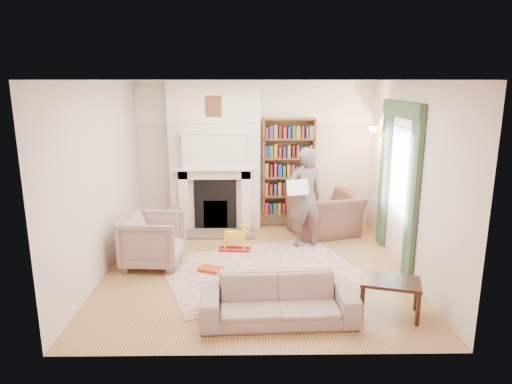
{
  "coord_description": "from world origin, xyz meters",
  "views": [
    {
      "loc": [
        -0.09,
        -6.48,
        2.79
      ],
      "look_at": [
        0.0,
        0.25,
        1.15
      ],
      "focal_mm": 32.0,
      "sensor_mm": 36.0,
      "label": 1
    }
  ],
  "objects_px": {
    "armchair_reading": "(325,214)",
    "sofa": "(278,299)",
    "armchair_left": "(153,240)",
    "man_reading": "(305,198)",
    "rocking_horse": "(235,238)",
    "bookcase": "(288,168)",
    "paraffin_heater": "(175,222)",
    "coffee_table": "(389,297)"
  },
  "relations": [
    {
      "from": "bookcase",
      "to": "paraffin_heater",
      "type": "relative_size",
      "value": 3.36
    },
    {
      "from": "rocking_horse",
      "to": "paraffin_heater",
      "type": "bearing_deg",
      "value": 149.73
    },
    {
      "from": "man_reading",
      "to": "rocking_horse",
      "type": "relative_size",
      "value": 3.27
    },
    {
      "from": "man_reading",
      "to": "bookcase",
      "type": "bearing_deg",
      "value": -94.19
    },
    {
      "from": "man_reading",
      "to": "paraffin_heater",
      "type": "relative_size",
      "value": 3.13
    },
    {
      "from": "bookcase",
      "to": "armchair_left",
      "type": "xyz_separation_m",
      "value": [
        -2.24,
        -1.93,
        -0.77
      ]
    },
    {
      "from": "armchair_reading",
      "to": "rocking_horse",
      "type": "distance_m",
      "value": 1.86
    },
    {
      "from": "man_reading",
      "to": "rocking_horse",
      "type": "height_order",
      "value": "man_reading"
    },
    {
      "from": "armchair_left",
      "to": "paraffin_heater",
      "type": "height_order",
      "value": "armchair_left"
    },
    {
      "from": "bookcase",
      "to": "rocking_horse",
      "type": "bearing_deg",
      "value": -126.29
    },
    {
      "from": "armchair_reading",
      "to": "sofa",
      "type": "xyz_separation_m",
      "value": [
        -1.05,
        -3.14,
        -0.12
      ]
    },
    {
      "from": "rocking_horse",
      "to": "armchair_left",
      "type": "bearing_deg",
      "value": -150.74
    },
    {
      "from": "sofa",
      "to": "man_reading",
      "type": "relative_size",
      "value": 1.06
    },
    {
      "from": "sofa",
      "to": "coffee_table",
      "type": "relative_size",
      "value": 2.62
    },
    {
      "from": "coffee_table",
      "to": "paraffin_heater",
      "type": "xyz_separation_m",
      "value": [
        -3.08,
        2.95,
        0.05
      ]
    },
    {
      "from": "armchair_reading",
      "to": "man_reading",
      "type": "bearing_deg",
      "value": 37.19
    },
    {
      "from": "armchair_reading",
      "to": "coffee_table",
      "type": "bearing_deg",
      "value": 79.93
    },
    {
      "from": "bookcase",
      "to": "armchair_reading",
      "type": "relative_size",
      "value": 1.54
    },
    {
      "from": "armchair_left",
      "to": "sofa",
      "type": "distance_m",
      "value": 2.51
    },
    {
      "from": "paraffin_heater",
      "to": "rocking_horse",
      "type": "height_order",
      "value": "paraffin_heater"
    },
    {
      "from": "armchair_reading",
      "to": "sofa",
      "type": "bearing_deg",
      "value": 55.51
    },
    {
      "from": "paraffin_heater",
      "to": "bookcase",
      "type": "bearing_deg",
      "value": 15.29
    },
    {
      "from": "sofa",
      "to": "armchair_left",
      "type": "bearing_deg",
      "value": 134.3
    },
    {
      "from": "armchair_reading",
      "to": "sofa",
      "type": "distance_m",
      "value": 3.31
    },
    {
      "from": "sofa",
      "to": "rocking_horse",
      "type": "bearing_deg",
      "value": 101.93
    },
    {
      "from": "armchair_left",
      "to": "armchair_reading",
      "type": "bearing_deg",
      "value": -60.12
    },
    {
      "from": "bookcase",
      "to": "coffee_table",
      "type": "height_order",
      "value": "bookcase"
    },
    {
      "from": "bookcase",
      "to": "rocking_horse",
      "type": "height_order",
      "value": "bookcase"
    },
    {
      "from": "armchair_reading",
      "to": "rocking_horse",
      "type": "bearing_deg",
      "value": 11.59
    },
    {
      "from": "armchair_reading",
      "to": "paraffin_heater",
      "type": "distance_m",
      "value": 2.77
    },
    {
      "from": "man_reading",
      "to": "coffee_table",
      "type": "distance_m",
      "value": 2.62
    },
    {
      "from": "sofa",
      "to": "paraffin_heater",
      "type": "distance_m",
      "value": 3.51
    },
    {
      "from": "coffee_table",
      "to": "armchair_left",
      "type": "bearing_deg",
      "value": 169.9
    },
    {
      "from": "man_reading",
      "to": "rocking_horse",
      "type": "bearing_deg",
      "value": -2.11
    },
    {
      "from": "armchair_left",
      "to": "rocking_horse",
      "type": "height_order",
      "value": "armchair_left"
    },
    {
      "from": "armchair_reading",
      "to": "rocking_horse",
      "type": "relative_size",
      "value": 2.27
    },
    {
      "from": "bookcase",
      "to": "coffee_table",
      "type": "distance_m",
      "value": 3.78
    },
    {
      "from": "armchair_left",
      "to": "bookcase",
      "type": "bearing_deg",
      "value": -45.65
    },
    {
      "from": "armchair_left",
      "to": "coffee_table",
      "type": "distance_m",
      "value": 3.58
    },
    {
      "from": "armchair_left",
      "to": "paraffin_heater",
      "type": "bearing_deg",
      "value": -1.25
    },
    {
      "from": "bookcase",
      "to": "paraffin_heater",
      "type": "bearing_deg",
      "value": -164.71
    },
    {
      "from": "sofa",
      "to": "paraffin_heater",
      "type": "xyz_separation_m",
      "value": [
        -1.72,
        3.06,
        0.01
      ]
    }
  ]
}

